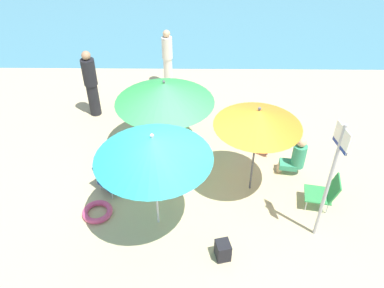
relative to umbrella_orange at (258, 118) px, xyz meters
The scene contains 13 objects.
ground_plane 2.21m from the umbrella_orange, behind, with size 40.00×40.00×0.00m, color #CCB789.
umbrella_orange is the anchor object (origin of this frame).
umbrella_teal 2.01m from the umbrella_orange, 152.70° to the right, with size 1.94×1.94×2.02m.
umbrella_green 2.18m from the umbrella_orange, 144.42° to the left, with size 2.11×2.11×1.77m.
beach_chair_a 3.18m from the umbrella_orange, behind, with size 0.70×0.70×0.56m.
beach_chair_b 1.95m from the umbrella_orange, 19.32° to the right, with size 0.66×0.57×0.69m.
beach_chair_c 1.98m from the umbrella_orange, 70.46° to the left, with size 0.69×0.68×0.55m.
person_a 1.67m from the umbrella_orange, 26.33° to the left, with size 0.54×0.33×0.92m.
person_b 4.77m from the umbrella_orange, 114.06° to the left, with size 0.29×0.29×1.65m.
person_c 4.68m from the umbrella_orange, 143.63° to the left, with size 0.33×0.33×1.74m.
warning_sign 1.56m from the umbrella_orange, 47.91° to the right, with size 0.10×0.42×2.37m.
swim_ring 3.47m from the umbrella_orange, 166.00° to the right, with size 0.57×0.57×0.11m, color #E54C7F.
beach_bag 2.37m from the umbrella_orange, 110.94° to the right, with size 0.26×0.23×0.35m, color black.
Camera 1 is at (0.27, -5.51, 5.53)m, focal length 36.28 mm.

